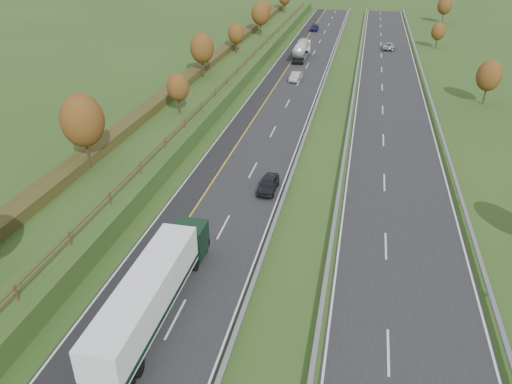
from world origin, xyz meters
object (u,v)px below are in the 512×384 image
box_lorry (153,290)px  road_tanker (301,49)px  car_dark_near (268,184)px  car_silver_mid (296,76)px  car_small_far (314,28)px  car_oncoming (389,46)px

box_lorry → road_tanker: box_lorry is taller
road_tanker → car_dark_near: size_ratio=2.62×
box_lorry → car_dark_near: 20.17m
car_silver_mid → car_small_far: 48.65m
road_tanker → box_lorry: bearing=-89.5°
road_tanker → car_oncoming: size_ratio=2.14×
car_dark_near → car_small_far: (-5.41, 90.01, -0.03)m
car_dark_near → car_small_far: car_dark_near is taller
box_lorry → car_small_far: bearing=90.8°
car_silver_mid → car_oncoming: (16.18, 29.44, -0.01)m
car_dark_near → car_small_far: size_ratio=0.89×
box_lorry → car_oncoming: size_ratio=3.11×
box_lorry → car_silver_mid: size_ratio=3.66×
box_lorry → car_oncoming: 92.15m
box_lorry → car_silver_mid: 61.17m
car_silver_mid → car_dark_near: bearing=-79.9°
car_oncoming → car_dark_near: bearing=84.0°
box_lorry → car_dark_near: box_lorry is taller
car_silver_mid → car_small_far: car_silver_mid is taller
car_silver_mid → box_lorry: bearing=-85.0°
road_tanker → car_dark_near: 58.26m
box_lorry → car_dark_near: size_ratio=3.80×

